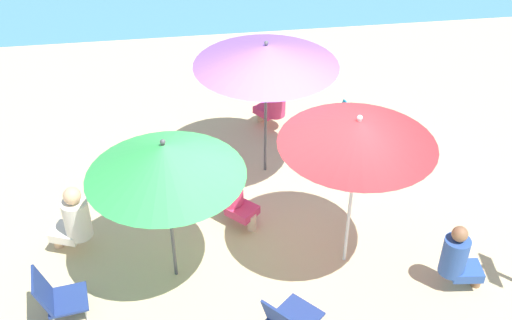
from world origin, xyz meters
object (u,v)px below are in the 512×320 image
(beach_chair_c, at_px, (339,124))
(person_d, at_px, (273,102))
(umbrella_green, at_px, (165,160))
(person_b, at_px, (458,258))
(umbrella_red, at_px, (358,132))
(person_c, at_px, (74,220))
(beach_chair_a, at_px, (56,296))
(umbrella_purple, at_px, (266,55))
(beach_chair_b, at_px, (290,318))
(swim_ring, at_px, (164,200))
(person_a, at_px, (234,193))

(beach_chair_c, distance_m, person_d, 1.12)
(umbrella_green, xyz_separation_m, person_b, (3.27, -0.66, -1.26))
(umbrella_red, distance_m, person_c, 3.65)
(person_b, height_order, person_d, person_d)
(beach_chair_a, distance_m, person_c, 1.08)
(umbrella_purple, distance_m, umbrella_green, 2.43)
(umbrella_purple, relative_size, person_d, 2.20)
(beach_chair_c, relative_size, person_c, 0.63)
(umbrella_purple, height_order, beach_chair_b, umbrella_purple)
(umbrella_red, relative_size, person_c, 2.13)
(beach_chair_b, height_order, beach_chair_c, beach_chair_b)
(beach_chair_c, height_order, swim_ring, beach_chair_c)
(person_d, bearing_deg, beach_chair_b, 137.73)
(umbrella_purple, distance_m, beach_chair_a, 3.99)
(umbrella_purple, relative_size, beach_chair_c, 3.35)
(umbrella_red, bearing_deg, person_c, 168.86)
(beach_chair_b, bearing_deg, swim_ring, 75.45)
(person_d, bearing_deg, beach_chair_c, -155.59)
(umbrella_red, xyz_separation_m, person_c, (-3.30, 0.65, -1.41))
(umbrella_red, distance_m, person_a, 2.13)
(beach_chair_a, height_order, person_d, person_d)
(person_c, relative_size, person_d, 1.05)
(umbrella_green, xyz_separation_m, person_c, (-1.20, 0.60, -1.21))
(person_b, height_order, person_c, person_c)
(person_a, xyz_separation_m, swim_ring, (-0.93, 0.51, -0.42))
(person_a, distance_m, swim_ring, 1.14)
(umbrella_red, relative_size, beach_chair_a, 3.34)
(umbrella_red, bearing_deg, umbrella_green, 178.68)
(beach_chair_c, bearing_deg, person_b, 92.20)
(beach_chair_a, distance_m, person_a, 2.54)
(umbrella_purple, bearing_deg, person_d, 74.99)
(beach_chair_b, xyz_separation_m, person_a, (-0.37, 2.00, 0.19))
(beach_chair_a, xyz_separation_m, person_d, (3.05, 3.57, 0.18))
(umbrella_red, bearing_deg, person_a, 144.00)
(person_b, bearing_deg, swim_ring, 155.22)
(umbrella_red, xyz_separation_m, umbrella_purple, (-0.69, 2.02, -0.02))
(person_d, bearing_deg, umbrella_red, 151.68)
(umbrella_purple, height_order, person_a, umbrella_purple)
(umbrella_purple, xyz_separation_m, umbrella_green, (-1.41, -1.98, -0.17))
(beach_chair_a, bearing_deg, beach_chair_b, -23.51)
(beach_chair_b, height_order, person_b, person_b)
(person_b, bearing_deg, beach_chair_c, 106.93)
(beach_chair_c, relative_size, person_a, 0.66)
(umbrella_purple, xyz_separation_m, person_a, (-0.58, -1.10, -1.41))
(beach_chair_a, bearing_deg, person_b, -11.33)
(umbrella_red, xyz_separation_m, beach_chair_b, (-0.91, -1.07, -1.63))
(person_a, bearing_deg, umbrella_green, -87.82)
(person_a, distance_m, person_d, 2.41)
(swim_ring, bearing_deg, person_d, 43.61)
(beach_chair_a, bearing_deg, swim_ring, 47.39)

